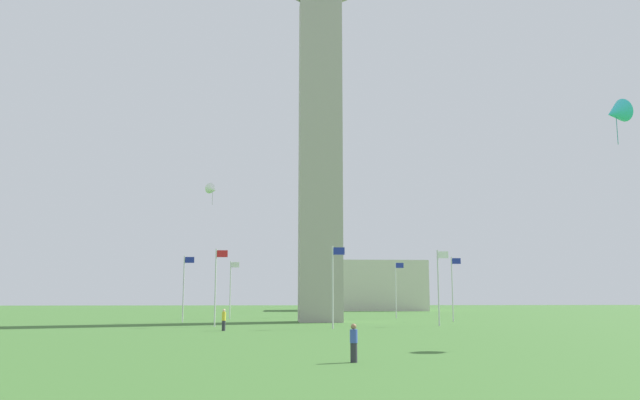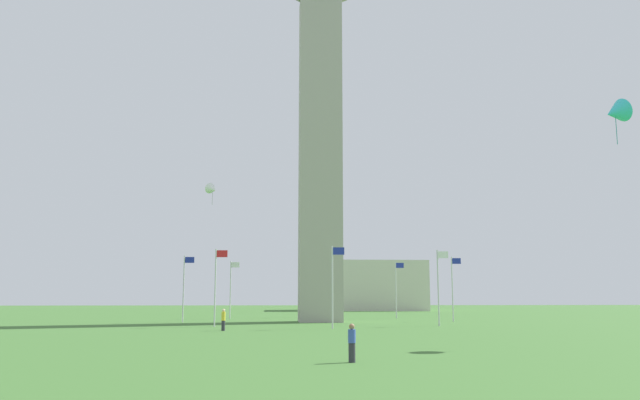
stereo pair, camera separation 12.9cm
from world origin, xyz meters
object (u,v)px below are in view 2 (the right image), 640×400
object	(u,v)px
flagpole_s	(184,285)
flagpole_w	(333,282)
person_yellow_shirt	(223,320)
flagpole_sw	(216,283)
kite_white_delta	(213,189)
flagpole_se	(231,287)
flagpole_nw	(439,284)
obelisk_monument	(320,132)
flagpole_n	(453,286)
flagpole_e	(312,287)
person_blue_shirt	(352,343)
distant_building	(367,286)
flagpole_ne	(396,287)
kite_cyan_delta	(615,112)

from	to	relation	value
flagpole_s	flagpole_w	distance (m)	20.77
flagpole_s	person_yellow_shirt	distance (m)	18.45
flagpole_sw	person_yellow_shirt	world-z (taller)	flagpole_sw
kite_white_delta	flagpole_se	bearing A→B (deg)	85.03
flagpole_nw	obelisk_monument	bearing A→B (deg)	135.18
person_yellow_shirt	flagpole_n	bearing A→B (deg)	-58.14
flagpole_e	flagpole_sw	size ratio (longest dim) A/B	1.00
flagpole_s	person_blue_shirt	xyz separation A→B (m)	(12.86, -42.51, -3.12)
kite_white_delta	distant_building	size ratio (longest dim) A/B	0.11
flagpole_w	obelisk_monument	bearing A→B (deg)	90.26
flagpole_ne	flagpole_nw	world-z (taller)	same
person_yellow_shirt	flagpole_sw	bearing A→B (deg)	6.22
flagpole_sw	kite_cyan_delta	world-z (taller)	kite_cyan_delta
obelisk_monument	flagpole_ne	xyz separation A→B (m)	(10.45, 10.38, -17.17)
kite_white_delta	obelisk_monument	bearing A→B (deg)	17.04
flagpole_se	flagpole_nw	world-z (taller)	same
kite_cyan_delta	distant_building	xyz separation A→B (m)	(-2.50, 89.24, -9.24)
flagpole_s	flagpole_sw	size ratio (longest dim) A/B	1.00
kite_white_delta	kite_cyan_delta	size ratio (longest dim) A/B	0.80
flagpole_n	flagpole_e	distance (m)	20.77
flagpole_s	flagpole_nw	xyz separation A→B (m)	(25.07, -10.38, 0.00)
flagpole_nw	distant_building	bearing A→B (deg)	87.42
flagpole_se	kite_cyan_delta	distance (m)	51.64
flagpole_ne	person_yellow_shirt	bearing A→B (deg)	-125.14
flagpole_e	flagpole_w	distance (m)	29.37
flagpole_e	kite_white_delta	size ratio (longest dim) A/B	3.01
flagpole_n	kite_white_delta	world-z (taller)	kite_white_delta
obelisk_monument	flagpole_s	bearing A→B (deg)	180.00
obelisk_monument	flagpole_n	world-z (taller)	obelisk_monument
flagpole_sw	distant_building	bearing A→B (deg)	70.38
person_blue_shirt	distant_building	xyz separation A→B (m)	(15.22, 98.85, 3.98)
flagpole_s	distant_building	xyz separation A→B (m)	(28.08, 56.34, 0.86)
person_blue_shirt	flagpole_ne	bearing A→B (deg)	2.30
flagpole_w	distant_building	distance (m)	72.28
person_blue_shirt	person_yellow_shirt	bearing A→B (deg)	31.43
kite_cyan_delta	distant_building	world-z (taller)	kite_cyan_delta
flagpole_n	flagpole_se	world-z (taller)	same
flagpole_se	person_yellow_shirt	xyz separation A→B (m)	(1.27, -27.70, -3.06)
flagpole_ne	kite_cyan_delta	xyz separation A→B (m)	(5.51, -43.29, 10.10)
flagpole_ne	flagpole_w	distance (m)	27.13
flagpole_w	distant_building	world-z (taller)	distant_building
flagpole_n	kite_cyan_delta	bearing A→B (deg)	-87.90
flagpole_e	kite_white_delta	distance (m)	23.75
flagpole_ne	flagpole_w	size ratio (longest dim) A/B	1.00
flagpole_sw	flagpole_e	bearing A→B (deg)	67.50
person_yellow_shirt	distant_building	size ratio (longest dim) A/B	0.08
obelisk_monument	flagpole_ne	world-z (taller)	obelisk_monument
person_yellow_shirt	flagpole_nw	bearing A→B (deg)	-74.61
flagpole_w	kite_white_delta	distance (m)	18.89
kite_white_delta	flagpole_e	bearing A→B (deg)	57.53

